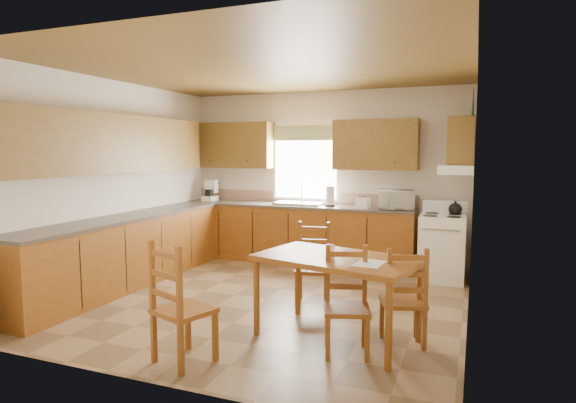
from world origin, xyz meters
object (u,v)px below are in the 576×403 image
(chair_far_left, at_px, (347,302))
(chair_far_right, at_px, (313,264))
(stove, at_px, (442,249))
(chair_near_left, at_px, (184,302))
(dining_table, at_px, (337,298))
(chair_near_right, at_px, (403,295))
(microwave, at_px, (396,200))

(chair_far_left, height_order, chair_far_right, same)
(stove, relative_size, chair_near_left, 0.86)
(chair_near_left, bearing_deg, dining_table, -117.94)
(chair_far_left, bearing_deg, chair_far_right, 103.14)
(chair_near_right, bearing_deg, chair_far_left, 23.56)
(dining_table, distance_m, chair_near_right, 0.61)
(chair_far_right, bearing_deg, chair_near_left, -117.61)
(stove, bearing_deg, chair_far_right, -131.22)
(microwave, xyz_separation_m, dining_table, (-0.11, -2.78, -0.67))
(dining_table, height_order, chair_far_left, chair_far_left)
(dining_table, bearing_deg, chair_far_right, 134.01)
(chair_far_right, bearing_deg, stove, 38.24)
(chair_far_right, bearing_deg, dining_table, -71.58)
(dining_table, bearing_deg, stove, 85.99)
(stove, height_order, chair_far_left, chair_far_left)
(chair_near_left, xyz_separation_m, chair_near_right, (1.64, 1.06, -0.06))
(dining_table, xyz_separation_m, chair_near_left, (-1.05, -0.96, 0.12))
(stove, xyz_separation_m, chair_far_right, (-1.32, -1.60, 0.02))
(stove, height_order, microwave, microwave)
(chair_near_left, xyz_separation_m, chair_far_right, (0.51, 1.86, -0.05))
(chair_near_left, relative_size, chair_far_left, 1.11)
(chair_near_left, bearing_deg, chair_near_right, -127.58)
(stove, height_order, dining_table, stove)
(chair_near_left, height_order, chair_far_left, chair_near_left)
(chair_near_right, xyz_separation_m, chair_far_right, (-1.13, 0.80, 0.01))
(dining_table, bearing_deg, chair_near_right, 23.03)
(chair_near_right, height_order, chair_far_left, chair_far_left)
(microwave, relative_size, chair_near_right, 0.51)
(stove, xyz_separation_m, microwave, (-0.67, 0.27, 0.62))
(stove, relative_size, chair_near_right, 0.97)
(dining_table, xyz_separation_m, chair_far_right, (-0.54, 0.90, 0.07))
(chair_near_left, bearing_deg, chair_far_right, -85.71)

